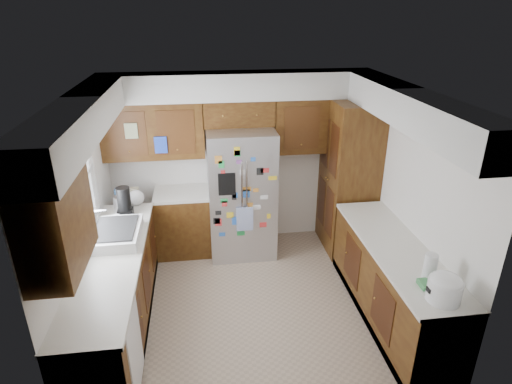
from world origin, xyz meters
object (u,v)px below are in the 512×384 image
rice_cooker (445,287)px  paper_towel (430,267)px  pantry (348,177)px  fridge (241,193)px

rice_cooker → paper_towel: size_ratio=1.13×
pantry → fridge: size_ratio=1.19×
pantry → rice_cooker: pantry is taller
pantry → paper_towel: size_ratio=7.97×
fridge → pantry: bearing=-2.1°
pantry → rice_cooker: 2.53m
fridge → rice_cooker: 2.99m
pantry → fridge: pantry is taller
paper_towel → rice_cooker: bearing=-94.6°
pantry → fridge: 1.51m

